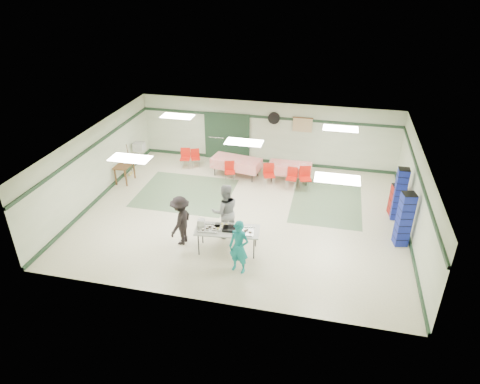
% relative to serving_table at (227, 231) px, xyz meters
% --- Properties ---
extents(floor, '(11.00, 11.00, 0.00)m').
position_rel_serving_table_xyz_m(floor, '(0.01, 2.23, -0.72)').
color(floor, beige).
rests_on(floor, ground).
extents(ceiling, '(11.00, 11.00, 0.00)m').
position_rel_serving_table_xyz_m(ceiling, '(0.01, 2.23, 1.98)').
color(ceiling, white).
rests_on(ceiling, wall_back).
extents(wall_back, '(11.00, 0.00, 11.00)m').
position_rel_serving_table_xyz_m(wall_back, '(0.01, 6.73, 0.63)').
color(wall_back, beige).
rests_on(wall_back, floor).
extents(wall_front, '(11.00, 0.00, 11.00)m').
position_rel_serving_table_xyz_m(wall_front, '(0.01, -2.27, 0.63)').
color(wall_front, beige).
rests_on(wall_front, floor).
extents(wall_left, '(0.00, 9.00, 9.00)m').
position_rel_serving_table_xyz_m(wall_left, '(-5.49, 2.23, 0.63)').
color(wall_left, beige).
rests_on(wall_left, floor).
extents(wall_right, '(0.00, 9.00, 9.00)m').
position_rel_serving_table_xyz_m(wall_right, '(5.51, 2.23, 0.63)').
color(wall_right, beige).
rests_on(wall_right, floor).
extents(trim_back, '(11.00, 0.06, 0.10)m').
position_rel_serving_table_xyz_m(trim_back, '(0.01, 6.70, 1.33)').
color(trim_back, '#1D3522').
rests_on(trim_back, wall_back).
extents(baseboard_back, '(11.00, 0.06, 0.12)m').
position_rel_serving_table_xyz_m(baseboard_back, '(0.01, 6.70, -0.66)').
color(baseboard_back, '#1D3522').
rests_on(baseboard_back, floor).
extents(trim_left, '(0.06, 9.00, 0.10)m').
position_rel_serving_table_xyz_m(trim_left, '(-5.46, 2.23, 1.33)').
color(trim_left, '#1D3522').
rests_on(trim_left, wall_back).
extents(baseboard_left, '(0.06, 9.00, 0.12)m').
position_rel_serving_table_xyz_m(baseboard_left, '(-5.46, 2.23, -0.66)').
color(baseboard_left, '#1D3522').
rests_on(baseboard_left, floor).
extents(trim_right, '(0.06, 9.00, 0.10)m').
position_rel_serving_table_xyz_m(trim_right, '(5.48, 2.23, 1.33)').
color(trim_right, '#1D3522').
rests_on(trim_right, wall_back).
extents(baseboard_right, '(0.06, 9.00, 0.12)m').
position_rel_serving_table_xyz_m(baseboard_right, '(5.48, 2.23, -0.66)').
color(baseboard_right, '#1D3522').
rests_on(baseboard_right, floor).
extents(green_patch_a, '(3.50, 3.00, 0.01)m').
position_rel_serving_table_xyz_m(green_patch_a, '(-2.49, 3.23, -0.71)').
color(green_patch_a, '#607B59').
rests_on(green_patch_a, floor).
extents(green_patch_b, '(2.50, 3.50, 0.01)m').
position_rel_serving_table_xyz_m(green_patch_b, '(2.81, 3.73, -0.71)').
color(green_patch_b, '#607B59').
rests_on(green_patch_b, floor).
extents(double_door_left, '(0.90, 0.06, 2.10)m').
position_rel_serving_table_xyz_m(double_door_left, '(-2.19, 6.67, 0.33)').
color(double_door_left, gray).
rests_on(double_door_left, floor).
extents(double_door_right, '(0.90, 0.06, 2.10)m').
position_rel_serving_table_xyz_m(double_door_right, '(-1.24, 6.67, 0.33)').
color(double_door_right, gray).
rests_on(double_door_right, floor).
extents(door_frame, '(2.00, 0.03, 2.15)m').
position_rel_serving_table_xyz_m(door_frame, '(-1.72, 6.65, 0.33)').
color(door_frame, '#1D3522').
rests_on(door_frame, floor).
extents(wall_fan, '(0.50, 0.10, 0.50)m').
position_rel_serving_table_xyz_m(wall_fan, '(0.31, 6.67, 1.33)').
color(wall_fan, black).
rests_on(wall_fan, wall_back).
extents(scroll_banner, '(0.80, 0.02, 0.60)m').
position_rel_serving_table_xyz_m(scroll_banner, '(1.51, 6.67, 1.13)').
color(scroll_banner, '#D6B285').
rests_on(scroll_banner, wall_back).
extents(serving_table, '(1.99, 0.98, 0.76)m').
position_rel_serving_table_xyz_m(serving_table, '(0.00, 0.00, 0.00)').
color(serving_table, '#B8B8B3').
rests_on(serving_table, floor).
extents(sheet_tray_right, '(0.66, 0.53, 0.02)m').
position_rel_serving_table_xyz_m(sheet_tray_right, '(0.49, -0.01, 0.05)').
color(sheet_tray_right, silver).
rests_on(sheet_tray_right, serving_table).
extents(sheet_tray_mid, '(0.61, 0.49, 0.02)m').
position_rel_serving_table_xyz_m(sheet_tray_mid, '(-0.14, 0.06, 0.05)').
color(sheet_tray_mid, silver).
rests_on(sheet_tray_mid, serving_table).
extents(sheet_tray_left, '(0.67, 0.54, 0.02)m').
position_rel_serving_table_xyz_m(sheet_tray_left, '(-0.54, -0.09, 0.05)').
color(sheet_tray_left, silver).
rests_on(sheet_tray_left, serving_table).
extents(baking_pan, '(0.53, 0.37, 0.08)m').
position_rel_serving_table_xyz_m(baking_pan, '(0.11, 0.01, 0.08)').
color(baking_pan, black).
rests_on(baking_pan, serving_table).
extents(foam_box_stack, '(0.24, 0.22, 0.20)m').
position_rel_serving_table_xyz_m(foam_box_stack, '(-0.82, 0.05, 0.14)').
color(foam_box_stack, white).
rests_on(foam_box_stack, serving_table).
extents(volunteer_teal, '(0.66, 0.51, 1.61)m').
position_rel_serving_table_xyz_m(volunteer_teal, '(0.55, -0.85, 0.09)').
color(volunteer_teal, teal).
rests_on(volunteer_teal, floor).
extents(volunteer_grey, '(1.10, 1.01, 1.83)m').
position_rel_serving_table_xyz_m(volunteer_grey, '(-0.27, 0.77, 0.20)').
color(volunteer_grey, '#949599').
rests_on(volunteer_grey, floor).
extents(volunteer_dark, '(0.74, 1.12, 1.62)m').
position_rel_serving_table_xyz_m(volunteer_dark, '(-1.50, 0.10, 0.09)').
color(volunteer_dark, black).
rests_on(volunteer_dark, floor).
extents(dining_table_a, '(1.67, 0.75, 0.77)m').
position_rel_serving_table_xyz_m(dining_table_a, '(1.26, 5.12, -0.15)').
color(dining_table_a, red).
rests_on(dining_table_a, floor).
extents(dining_table_b, '(2.09, 1.19, 0.77)m').
position_rel_serving_table_xyz_m(dining_table_b, '(-0.94, 5.12, -0.15)').
color(dining_table_b, red).
rests_on(dining_table_b, floor).
extents(chair_a, '(0.41, 0.41, 0.85)m').
position_rel_serving_table_xyz_m(chair_a, '(1.40, 4.55, -0.20)').
color(chair_a, red).
rests_on(chair_a, floor).
extents(chair_b, '(0.53, 0.53, 0.91)m').
position_rel_serving_table_xyz_m(chair_b, '(0.50, 4.55, -0.16)').
color(chair_b, red).
rests_on(chair_b, floor).
extents(chair_c, '(0.53, 0.53, 0.93)m').
position_rel_serving_table_xyz_m(chair_c, '(1.90, 4.56, -0.15)').
color(chair_c, red).
rests_on(chair_c, floor).
extents(chair_d, '(0.50, 0.50, 0.86)m').
position_rel_serving_table_xyz_m(chair_d, '(-1.07, 4.55, -0.19)').
color(chair_d, red).
rests_on(chair_d, floor).
extents(chair_loose_a, '(0.48, 0.48, 0.79)m').
position_rel_serving_table_xyz_m(chair_loose_a, '(-2.85, 5.59, -0.24)').
color(chair_loose_a, red).
rests_on(chair_loose_a, floor).
extents(chair_loose_b, '(0.47, 0.47, 0.87)m').
position_rel_serving_table_xyz_m(chair_loose_b, '(-3.23, 5.40, -0.19)').
color(chair_loose_b, red).
rests_on(chair_loose_b, floor).
extents(crate_stack_blue_a, '(0.36, 0.36, 1.88)m').
position_rel_serving_table_xyz_m(crate_stack_blue_a, '(5.16, 3.10, 0.22)').
color(crate_stack_blue_a, navy).
rests_on(crate_stack_blue_a, floor).
extents(crate_stack_red, '(0.50, 0.50, 1.12)m').
position_rel_serving_table_xyz_m(crate_stack_red, '(5.16, 3.37, -0.16)').
color(crate_stack_red, '#A71E10').
rests_on(crate_stack_red, floor).
extents(crate_stack_blue_b, '(0.47, 0.47, 1.79)m').
position_rel_serving_table_xyz_m(crate_stack_blue_b, '(5.16, 1.54, 0.18)').
color(crate_stack_blue_b, navy).
rests_on(crate_stack_blue_b, floor).
extents(printer_table, '(0.57, 0.87, 0.74)m').
position_rel_serving_table_xyz_m(printer_table, '(-5.14, 3.60, -0.08)').
color(printer_table, brown).
rests_on(printer_table, floor).
extents(office_printer, '(0.45, 0.40, 0.35)m').
position_rel_serving_table_xyz_m(office_printer, '(-5.14, 5.06, 0.20)').
color(office_printer, '#AEADA9').
rests_on(office_printer, printer_table).
extents(broom, '(0.08, 0.22, 1.36)m').
position_rel_serving_table_xyz_m(broom, '(-5.22, 4.24, -0.01)').
color(broom, brown).
rests_on(broom, floor).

